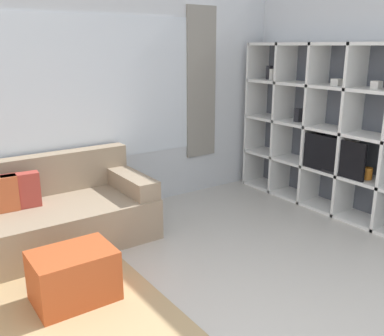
{
  "coord_description": "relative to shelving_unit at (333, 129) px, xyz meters",
  "views": [
    {
      "loc": [
        -1.6,
        -1.28,
        1.92
      ],
      "look_at": [
        0.54,
        1.79,
        0.85
      ],
      "focal_mm": 40.0,
      "sensor_mm": 36.0,
      "label": 1
    }
  ],
  "objects": [
    {
      "name": "area_rug",
      "position": [
        -3.8,
        -0.11,
        -0.97
      ],
      "size": [
        2.24,
        2.04,
        0.01
      ],
      "primitive_type": "cube",
      "color": "tan",
      "rests_on": "ground_plane"
    },
    {
      "name": "wall_right",
      "position": [
        0.2,
        -0.21,
        0.38
      ],
      "size": [
        0.07,
        4.45,
        2.7
      ],
      "primitive_type": "cube",
      "color": "silver",
      "rests_on": "ground_plane"
    },
    {
      "name": "shelving_unit",
      "position": [
        0.0,
        0.0,
        0.0
      ],
      "size": [
        0.4,
        2.59,
        1.96
      ],
      "color": "#515660",
      "rests_on": "ground_plane"
    },
    {
      "name": "ottoman",
      "position": [
        -3.27,
        -0.18,
        -0.77
      ],
      "size": [
        0.62,
        0.45,
        0.42
      ],
      "color": "#B74C23",
      "rests_on": "ground_plane"
    },
    {
      "name": "couch_main",
      "position": [
        -3.17,
        0.93,
        -0.67
      ],
      "size": [
        2.09,
        0.97,
        0.84
      ],
      "color": "gray",
      "rests_on": "ground_plane"
    },
    {
      "name": "wall_back",
      "position": [
        -2.6,
        1.45,
        0.38
      ],
      "size": [
        6.75,
        0.11,
        2.7
      ],
      "color": "silver",
      "rests_on": "ground_plane"
    }
  ]
}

